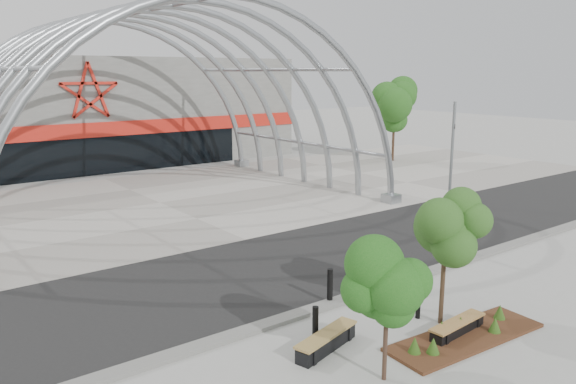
% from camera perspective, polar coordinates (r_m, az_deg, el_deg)
% --- Properties ---
extents(ground, '(140.00, 140.00, 0.00)m').
position_cam_1_polar(ground, '(18.62, 7.55, -9.93)').
color(ground, '#9E9E99').
rests_on(ground, ground).
extents(road, '(140.00, 7.00, 0.02)m').
position_cam_1_polar(road, '(21.08, 0.83, -7.13)').
color(road, black).
rests_on(road, ground).
extents(forecourt, '(60.00, 17.00, 0.04)m').
position_cam_1_polar(forecourt, '(31.06, -12.90, -1.09)').
color(forecourt, gray).
rests_on(forecourt, ground).
extents(kerb, '(60.00, 0.50, 0.12)m').
position_cam_1_polar(kerb, '(18.44, 8.11, -9.98)').
color(kerb, slate).
rests_on(kerb, ground).
extents(arena_building, '(34.00, 15.24, 8.00)m').
position_cam_1_polar(arena_building, '(47.35, -22.23, 7.65)').
color(arena_building, slate).
rests_on(arena_building, ground).
extents(vault_canopy, '(20.80, 15.80, 20.36)m').
position_cam_1_polar(vault_canopy, '(31.06, -12.90, -1.10)').
color(vault_canopy, '#979CA1').
rests_on(vault_canopy, ground).
extents(planting_bed, '(4.84, 1.78, 0.50)m').
position_cam_1_polar(planting_bed, '(16.07, 17.42, -13.66)').
color(planting_bed, '#3A1D12').
rests_on(planting_bed, ground).
extents(signal_pole, '(0.30, 0.77, 5.47)m').
position_cam_1_polar(signal_pole, '(30.59, 16.32, 3.93)').
color(signal_pole, slate).
rests_on(signal_pole, ground).
extents(street_tree_0, '(1.46, 1.46, 3.34)m').
position_cam_1_polar(street_tree_0, '(12.81, 10.10, -8.93)').
color(street_tree_0, black).
rests_on(street_tree_0, ground).
extents(street_tree_1, '(1.61, 1.61, 3.81)m').
position_cam_1_polar(street_tree_1, '(15.92, 15.74, -3.73)').
color(street_tree_1, '#312316').
rests_on(street_tree_1, ground).
extents(bench_0, '(2.24, 1.03, 0.46)m').
position_cam_1_polar(bench_0, '(14.83, 3.93, -14.93)').
color(bench_0, black).
rests_on(bench_0, ground).
extents(bench_1, '(2.07, 0.58, 0.43)m').
position_cam_1_polar(bench_1, '(16.16, 16.82, -13.14)').
color(bench_1, black).
rests_on(bench_1, ground).
extents(bollard_0, '(0.16, 0.16, 1.03)m').
position_cam_1_polar(bollard_0, '(15.00, 2.79, -13.36)').
color(bollard_0, black).
rests_on(bollard_0, ground).
extents(bollard_1, '(0.18, 0.18, 1.11)m').
position_cam_1_polar(bollard_1, '(17.40, 4.29, -9.52)').
color(bollard_1, black).
rests_on(bollard_1, ground).
extents(bollard_2, '(0.14, 0.14, 0.86)m').
position_cam_1_polar(bollard_2, '(16.84, 13.10, -11.02)').
color(bollard_2, black).
rests_on(bollard_2, ground).
extents(bollard_3, '(0.16, 0.16, 0.98)m').
position_cam_1_polar(bollard_3, '(17.50, 11.55, -9.85)').
color(bollard_3, black).
rests_on(bollard_3, ground).
extents(bollard_4, '(0.15, 0.15, 0.97)m').
position_cam_1_polar(bollard_4, '(20.30, 10.74, -6.71)').
color(bollard_4, black).
rests_on(bollard_4, ground).
extents(bg_tree_1, '(2.70, 2.70, 5.91)m').
position_cam_1_polar(bg_tree_1, '(44.98, 10.77, 8.47)').
color(bg_tree_1, black).
rests_on(bg_tree_1, ground).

